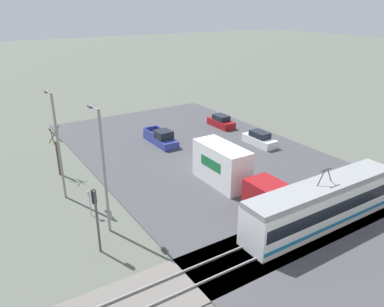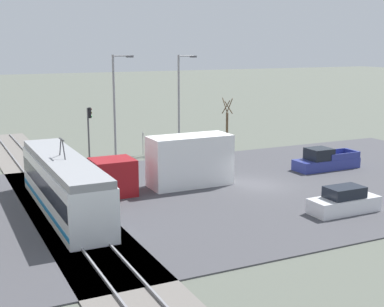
{
  "view_description": "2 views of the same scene",
  "coord_description": "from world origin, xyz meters",
  "px_view_note": "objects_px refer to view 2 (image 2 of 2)",
  "views": [
    {
      "loc": [
        21.47,
        29.46,
        15.61
      ],
      "look_at": [
        3.59,
        1.33,
        2.19
      ],
      "focal_mm": 35.0,
      "sensor_mm": 36.0,
      "label": 1
    },
    {
      "loc": [
        -31.55,
        20.79,
        10.18
      ],
      "look_at": [
        0.04,
        5.44,
        2.96
      ],
      "focal_mm": 50.0,
      "sensor_mm": 36.0,
      "label": 2
    }
  ],
  "objects_px": {
    "traffic_light_pole": "(89,125)",
    "pickup_truck": "(325,161)",
    "street_lamp_mid_block": "(180,96)",
    "no_parking_sign": "(143,141)",
    "light_rail_tram": "(64,185)",
    "street_lamp_near_crossing": "(116,100)",
    "sedan_car_1": "(344,202)",
    "street_tree": "(227,125)",
    "box_truck": "(172,164)"
  },
  "relations": [
    {
      "from": "traffic_light_pole",
      "to": "pickup_truck",
      "type": "bearing_deg",
      "value": -129.51
    },
    {
      "from": "street_lamp_mid_block",
      "to": "pickup_truck",
      "type": "bearing_deg",
      "value": -152.01
    },
    {
      "from": "traffic_light_pole",
      "to": "no_parking_sign",
      "type": "xyz_separation_m",
      "value": [
        -0.97,
        -4.77,
        -1.69
      ]
    },
    {
      "from": "light_rail_tram",
      "to": "street_lamp_near_crossing",
      "type": "xyz_separation_m",
      "value": [
        13.7,
        -7.88,
        3.56
      ]
    },
    {
      "from": "traffic_light_pole",
      "to": "street_lamp_mid_block",
      "type": "relative_size",
      "value": 0.5
    },
    {
      "from": "street_lamp_near_crossing",
      "to": "no_parking_sign",
      "type": "bearing_deg",
      "value": -79.74
    },
    {
      "from": "sedan_car_1",
      "to": "street_tree",
      "type": "height_order",
      "value": "street_tree"
    },
    {
      "from": "pickup_truck",
      "to": "no_parking_sign",
      "type": "bearing_deg",
      "value": 42.59
    },
    {
      "from": "pickup_truck",
      "to": "street_lamp_mid_block",
      "type": "distance_m",
      "value": 15.57
    },
    {
      "from": "pickup_truck",
      "to": "street_lamp_near_crossing",
      "type": "relative_size",
      "value": 0.61
    },
    {
      "from": "traffic_light_pole",
      "to": "street_lamp_near_crossing",
      "type": "relative_size",
      "value": 0.49
    },
    {
      "from": "street_lamp_mid_block",
      "to": "sedan_car_1",
      "type": "bearing_deg",
      "value": -178.81
    },
    {
      "from": "traffic_light_pole",
      "to": "street_lamp_near_crossing",
      "type": "height_order",
      "value": "street_lamp_near_crossing"
    },
    {
      "from": "traffic_light_pole",
      "to": "light_rail_tram",
      "type": "bearing_deg",
      "value": 159.24
    },
    {
      "from": "light_rail_tram",
      "to": "sedan_car_1",
      "type": "bearing_deg",
      "value": -116.82
    },
    {
      "from": "box_truck",
      "to": "street_lamp_mid_block",
      "type": "xyz_separation_m",
      "value": [
        12.97,
        -6.64,
        3.45
      ]
    },
    {
      "from": "sedan_car_1",
      "to": "street_tree",
      "type": "relative_size",
      "value": 0.91
    },
    {
      "from": "box_truck",
      "to": "street_lamp_mid_block",
      "type": "height_order",
      "value": "street_lamp_mid_block"
    },
    {
      "from": "traffic_light_pole",
      "to": "street_tree",
      "type": "xyz_separation_m",
      "value": [
        -0.88,
        -13.81,
        -0.76
      ]
    },
    {
      "from": "no_parking_sign",
      "to": "street_tree",
      "type": "bearing_deg",
      "value": -89.45
    },
    {
      "from": "box_truck",
      "to": "street_lamp_near_crossing",
      "type": "height_order",
      "value": "street_lamp_near_crossing"
    },
    {
      "from": "sedan_car_1",
      "to": "street_lamp_near_crossing",
      "type": "relative_size",
      "value": 0.48
    },
    {
      "from": "light_rail_tram",
      "to": "pickup_truck",
      "type": "relative_size",
      "value": 2.46
    },
    {
      "from": "light_rail_tram",
      "to": "box_truck",
      "type": "xyz_separation_m",
      "value": [
        2.11,
        -8.17,
        0.06
      ]
    },
    {
      "from": "light_rail_tram",
      "to": "pickup_truck",
      "type": "distance_m",
      "value": 21.91
    },
    {
      "from": "light_rail_tram",
      "to": "street_tree",
      "type": "height_order",
      "value": "street_tree"
    },
    {
      "from": "no_parking_sign",
      "to": "traffic_light_pole",
      "type": "bearing_deg",
      "value": 78.55
    },
    {
      "from": "box_truck",
      "to": "pickup_truck",
      "type": "distance_m",
      "value": 13.68
    },
    {
      "from": "light_rail_tram",
      "to": "street_lamp_mid_block",
      "type": "bearing_deg",
      "value": -44.47
    },
    {
      "from": "box_truck",
      "to": "street_lamp_near_crossing",
      "type": "distance_m",
      "value": 12.12
    },
    {
      "from": "street_lamp_near_crossing",
      "to": "street_lamp_mid_block",
      "type": "relative_size",
      "value": 1.01
    },
    {
      "from": "street_lamp_near_crossing",
      "to": "light_rail_tram",
      "type": "bearing_deg",
      "value": 150.1
    },
    {
      "from": "sedan_car_1",
      "to": "traffic_light_pole",
      "type": "height_order",
      "value": "traffic_light_pole"
    },
    {
      "from": "box_truck",
      "to": "street_tree",
      "type": "height_order",
      "value": "street_tree"
    },
    {
      "from": "street_tree",
      "to": "no_parking_sign",
      "type": "xyz_separation_m",
      "value": [
        -0.09,
        9.03,
        -0.93
      ]
    },
    {
      "from": "sedan_car_1",
      "to": "light_rail_tram",
      "type": "bearing_deg",
      "value": -116.82
    },
    {
      "from": "pickup_truck",
      "to": "street_lamp_near_crossing",
      "type": "xyz_separation_m",
      "value": [
        11.8,
        13.93,
        4.52
      ]
    },
    {
      "from": "street_lamp_near_crossing",
      "to": "street_lamp_mid_block",
      "type": "xyz_separation_m",
      "value": [
        1.37,
        -6.92,
        -0.06
      ]
    },
    {
      "from": "light_rail_tram",
      "to": "sedan_car_1",
      "type": "distance_m",
      "value": 17.15
    },
    {
      "from": "street_lamp_near_crossing",
      "to": "street_lamp_mid_block",
      "type": "bearing_deg",
      "value": -78.78
    },
    {
      "from": "street_lamp_near_crossing",
      "to": "street_tree",
      "type": "bearing_deg",
      "value": -87.23
    },
    {
      "from": "pickup_truck",
      "to": "street_lamp_mid_block",
      "type": "relative_size",
      "value": 0.61
    },
    {
      "from": "pickup_truck",
      "to": "traffic_light_pole",
      "type": "distance_m",
      "value": 20.94
    },
    {
      "from": "traffic_light_pole",
      "to": "street_lamp_mid_block",
      "type": "bearing_deg",
      "value": -90.45
    },
    {
      "from": "street_lamp_near_crossing",
      "to": "no_parking_sign",
      "type": "relative_size",
      "value": 4.32
    },
    {
      "from": "traffic_light_pole",
      "to": "box_truck",
      "type": "bearing_deg",
      "value": -169.47
    },
    {
      "from": "sedan_car_1",
      "to": "no_parking_sign",
      "type": "height_order",
      "value": "no_parking_sign"
    },
    {
      "from": "traffic_light_pole",
      "to": "street_tree",
      "type": "relative_size",
      "value": 0.93
    },
    {
      "from": "sedan_car_1",
      "to": "traffic_light_pole",
      "type": "relative_size",
      "value": 0.98
    },
    {
      "from": "street_lamp_near_crossing",
      "to": "street_lamp_mid_block",
      "type": "distance_m",
      "value": 7.06
    }
  ]
}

